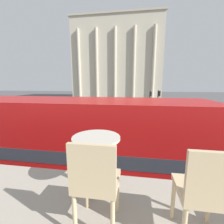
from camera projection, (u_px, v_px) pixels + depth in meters
double_decker_bus at (74, 147)px, 6.07m from camera, size 10.27×2.77×4.38m
cafe_dining_table at (96, 151)px, 1.89m from camera, size 0.60×0.60×0.73m
cafe_chair_0 at (96, 181)px, 1.35m from camera, size 0.40×0.40×0.91m
cafe_chair_1 at (205, 191)px, 1.21m from camera, size 0.40×0.40×0.91m
plaza_building_left at (118, 61)px, 48.82m from camera, size 27.32×14.12×24.44m
traffic_light_near at (115, 112)px, 14.20m from camera, size 0.42×0.24×3.57m
traffic_light_mid at (158, 102)px, 19.38m from camera, size 0.42×0.24×4.20m
traffic_light_far at (150, 99)px, 24.61m from camera, size 0.42×0.24×3.83m
pedestrian_olive at (185, 106)px, 26.58m from camera, size 0.32×0.32×1.82m
pedestrian_red at (163, 104)px, 30.21m from camera, size 0.32×0.32×1.63m
pedestrian_black at (94, 102)px, 33.22m from camera, size 0.32×0.32×1.68m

